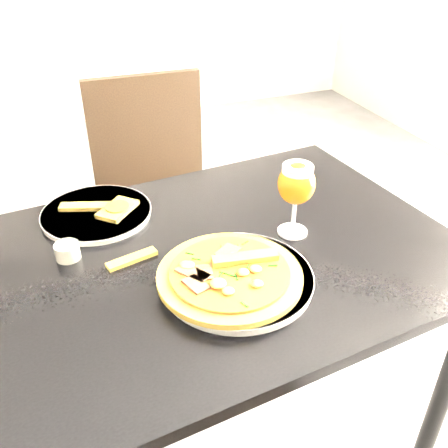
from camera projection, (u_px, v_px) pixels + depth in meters
name	position (u px, v px, depth m)	size (l,w,h in m)	color
dining_table	(204.00, 285.00, 1.21)	(1.27, 0.91, 0.75)	black
chair_far	(158.00, 199.00, 1.84)	(0.44, 0.44, 0.94)	black
plate_main	(237.00, 278.00, 1.07)	(0.33, 0.33, 0.02)	silver
pizza	(230.00, 274.00, 1.05)	(0.31, 0.31, 0.03)	olive
plate_second	(97.00, 213.00, 1.30)	(0.28, 0.28, 0.01)	silver
crust_scraps	(107.00, 208.00, 1.30)	(0.21, 0.14, 0.02)	olive
loose_crust	(132.00, 259.00, 1.14)	(0.12, 0.03, 0.01)	olive
sauce_cup	(67.00, 251.00, 1.14)	(0.06, 0.06, 0.04)	beige
beer_glass	(297.00, 184.00, 1.17)	(0.09, 0.09, 0.19)	silver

